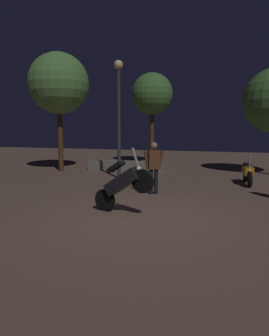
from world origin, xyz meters
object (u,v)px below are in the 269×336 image
(motorcycle_black_foreground, at_px, (123,184))
(person_bystander_far, at_px, (154,163))
(streetlamp_near, at_px, (119,104))
(motorcycle_orange_parked_left, at_px, (248,172))

(motorcycle_black_foreground, distance_m, person_bystander_far, 2.42)
(motorcycle_black_foreground, distance_m, streetlamp_near, 5.67)
(motorcycle_orange_parked_left, relative_size, streetlamp_near, 0.36)
(motorcycle_orange_parked_left, xyz_separation_m, streetlamp_near, (-4.95, -0.09, 2.56))
(person_bystander_far, xyz_separation_m, streetlamp_near, (-2.01, 2.49, 2.03))
(motorcycle_orange_parked_left, bearing_deg, streetlamp_near, -93.45)
(motorcycle_orange_parked_left, xyz_separation_m, person_bystander_far, (-2.94, -2.58, 0.53))
(motorcycle_orange_parked_left, bearing_deg, motorcycle_black_foreground, -36.89)
(person_bystander_far, relative_size, streetlamp_near, 0.35)
(person_bystander_far, bearing_deg, streetlamp_near, -169.55)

